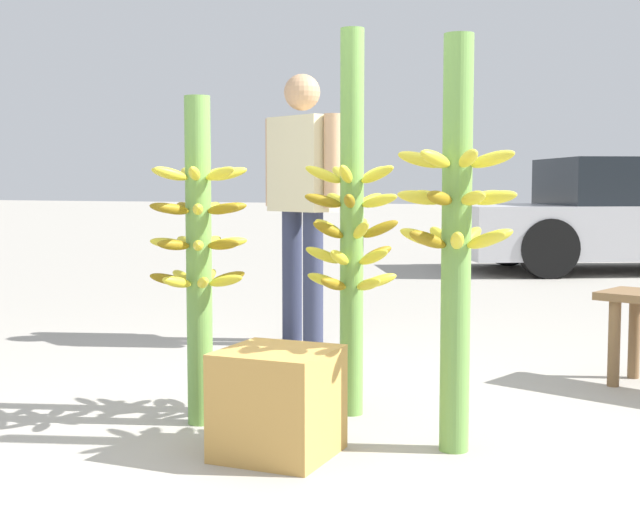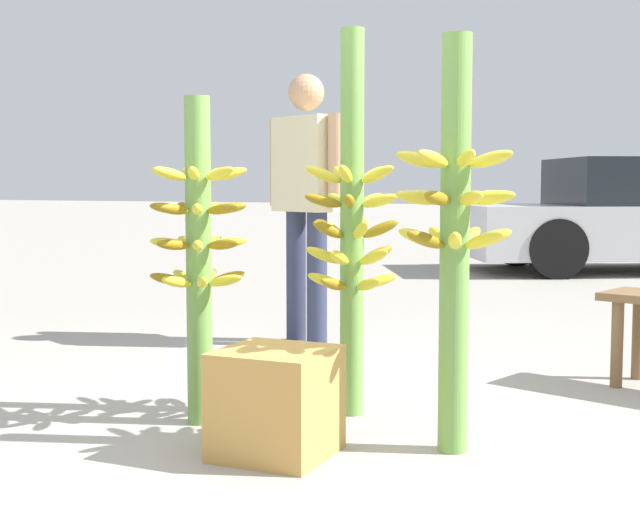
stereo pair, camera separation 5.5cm
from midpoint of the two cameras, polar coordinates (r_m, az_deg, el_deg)
ground_plane at (r=3.53m, az=-0.49°, el=-11.86°), size 80.00×80.00×0.00m
banana_stalk_left at (r=3.77m, az=-8.18°, el=0.64°), size 0.42×0.42×1.38m
banana_stalk_center at (r=3.88m, az=1.64°, el=2.20°), size 0.43×0.42×1.68m
banana_stalk_right at (r=3.37m, az=8.27°, el=1.83°), size 0.45×0.46×1.57m
vendor_person at (r=5.64m, az=-1.42°, el=4.81°), size 0.67×0.39×1.70m
parked_car at (r=11.07m, az=19.51°, el=2.65°), size 4.44×3.43×1.31m
produce_crate at (r=3.38m, az=-3.18°, el=-9.09°), size 0.40×0.40×0.40m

